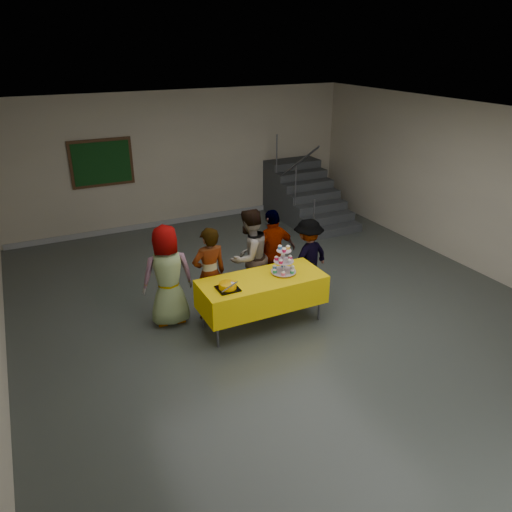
{
  "coord_description": "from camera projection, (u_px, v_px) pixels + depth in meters",
  "views": [
    {
      "loc": [
        -3.44,
        -5.78,
        4.03
      ],
      "look_at": [
        -0.46,
        0.29,
        1.05
      ],
      "focal_mm": 35.0,
      "sensor_mm": 36.0,
      "label": 1
    }
  ],
  "objects": [
    {
      "name": "room_shell",
      "position": [
        294.0,
        186.0,
        6.91
      ],
      "size": [
        10.0,
        10.04,
        3.02
      ],
      "color": "#4C514C",
      "rests_on": "ground"
    },
    {
      "name": "bake_table",
      "position": [
        262.0,
        291.0,
        7.42
      ],
      "size": [
        1.88,
        0.78,
        0.77
      ],
      "color": "#595960",
      "rests_on": "ground"
    },
    {
      "name": "cupcake_stand",
      "position": [
        284.0,
        263.0,
        7.43
      ],
      "size": [
        0.38,
        0.38,
        0.44
      ],
      "color": "silver",
      "rests_on": "bake_table"
    },
    {
      "name": "bear_cake",
      "position": [
        228.0,
        285.0,
        7.0
      ],
      "size": [
        0.32,
        0.36,
        0.12
      ],
      "color": "black",
      "rests_on": "bake_table"
    },
    {
      "name": "schoolchild_a",
      "position": [
        168.0,
        276.0,
        7.38
      ],
      "size": [
        0.81,
        0.57,
        1.57
      ],
      "primitive_type": "imported",
      "rotation": [
        0.0,
        0.0,
        3.05
      ],
      "color": "slate",
      "rests_on": "ground"
    },
    {
      "name": "schoolchild_b",
      "position": [
        210.0,
        274.0,
        7.52
      ],
      "size": [
        0.57,
        0.39,
        1.5
      ],
      "primitive_type": "imported",
      "rotation": [
        0.0,
        0.0,
        3.21
      ],
      "color": "slate",
      "rests_on": "ground"
    },
    {
      "name": "schoolchild_c",
      "position": [
        249.0,
        257.0,
        7.99
      ],
      "size": [
        0.94,
        0.85,
        1.59
      ],
      "primitive_type": "imported",
      "rotation": [
        0.0,
        0.0,
        3.53
      ],
      "color": "slate",
      "rests_on": "ground"
    },
    {
      "name": "schoolchild_d",
      "position": [
        273.0,
        253.0,
        8.24
      ],
      "size": [
        0.92,
        0.47,
        1.5
      ],
      "primitive_type": "imported",
      "rotation": [
        0.0,
        0.0,
        3.26
      ],
      "color": "slate",
      "rests_on": "ground"
    },
    {
      "name": "schoolchild_e",
      "position": [
        308.0,
        257.0,
        8.31
      ],
      "size": [
        0.95,
        0.69,
        1.32
      ],
      "primitive_type": "imported",
      "rotation": [
        0.0,
        0.0,
        3.39
      ],
      "color": "slate",
      "rests_on": "ground"
    },
    {
      "name": "staircase",
      "position": [
        303.0,
        197.0,
        12.04
      ],
      "size": [
        1.3,
        2.4,
        2.04
      ],
      "color": "#424447",
      "rests_on": "ground"
    },
    {
      "name": "noticeboard",
      "position": [
        102.0,
        163.0,
        10.47
      ],
      "size": [
        1.3,
        0.05,
        1.0
      ],
      "color": "#472B16",
      "rests_on": "ground"
    }
  ]
}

